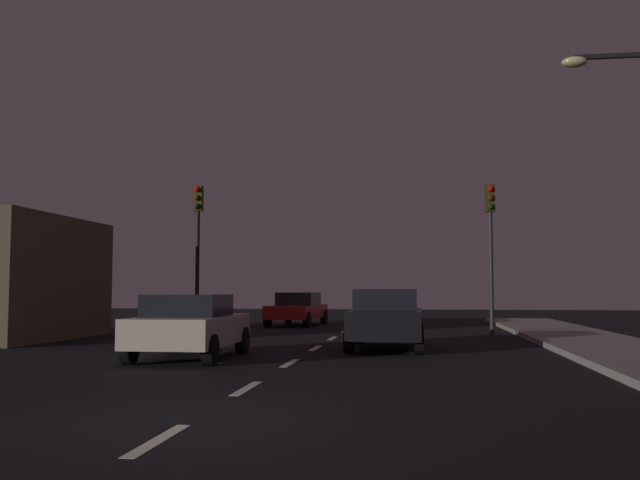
# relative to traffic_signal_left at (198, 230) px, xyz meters

# --- Properties ---
(ground_plane) EXTENTS (80.00, 80.00, 0.00)m
(ground_plane) POSITION_rel_traffic_signal_left_xyz_m (4.94, -8.52, -3.63)
(ground_plane) COLOR black
(lane_stripe_nearest) EXTENTS (0.16, 1.60, 0.01)m
(lane_stripe_nearest) POSITION_rel_traffic_signal_left_xyz_m (4.94, -16.72, -3.62)
(lane_stripe_nearest) COLOR silver
(lane_stripe_nearest) RESTS_ON ground_plane
(lane_stripe_second) EXTENTS (0.16, 1.60, 0.01)m
(lane_stripe_second) POSITION_rel_traffic_signal_left_xyz_m (4.94, -12.92, -3.62)
(lane_stripe_second) COLOR silver
(lane_stripe_second) RESTS_ON ground_plane
(lane_stripe_third) EXTENTS (0.16, 1.60, 0.01)m
(lane_stripe_third) POSITION_rel_traffic_signal_left_xyz_m (4.94, -9.12, -3.62)
(lane_stripe_third) COLOR silver
(lane_stripe_third) RESTS_ON ground_plane
(lane_stripe_fourth) EXTENTS (0.16, 1.60, 0.01)m
(lane_stripe_fourth) POSITION_rel_traffic_signal_left_xyz_m (4.94, -5.32, -3.62)
(lane_stripe_fourth) COLOR silver
(lane_stripe_fourth) RESTS_ON ground_plane
(lane_stripe_fifth) EXTENTS (0.16, 1.60, 0.01)m
(lane_stripe_fifth) POSITION_rel_traffic_signal_left_xyz_m (4.94, -1.52, -3.62)
(lane_stripe_fifth) COLOR silver
(lane_stripe_fifth) RESTS_ON ground_plane
(lane_stripe_sixth) EXTENTS (0.16, 1.60, 0.01)m
(lane_stripe_sixth) POSITION_rel_traffic_signal_left_xyz_m (4.94, 2.28, -3.62)
(lane_stripe_sixth) COLOR silver
(lane_stripe_sixth) RESTS_ON ground_plane
(traffic_signal_left) EXTENTS (0.32, 0.38, 5.20)m
(traffic_signal_left) POSITION_rel_traffic_signal_left_xyz_m (0.00, 0.00, 0.00)
(traffic_signal_left) COLOR black
(traffic_signal_left) RESTS_ON ground_plane
(traffic_signal_right) EXTENTS (0.32, 0.38, 5.02)m
(traffic_signal_right) POSITION_rel_traffic_signal_left_xyz_m (10.06, -0.00, -0.11)
(traffic_signal_right) COLOR #2D2D30
(traffic_signal_right) RESTS_ON ground_plane
(car_stopped_ahead) EXTENTS (1.92, 4.20, 1.55)m
(car_stopped_ahead) POSITION_rel_traffic_signal_left_xyz_m (6.81, -5.26, -2.84)
(car_stopped_ahead) COLOR black
(car_stopped_ahead) RESTS_ON ground_plane
(car_adjacent_lane) EXTENTS (1.97, 3.84, 1.43)m
(car_adjacent_lane) POSITION_rel_traffic_signal_left_xyz_m (2.56, -8.53, -2.89)
(car_adjacent_lane) COLOR beige
(car_adjacent_lane) RESTS_ON ground_plane
(car_oncoming_far) EXTENTS (2.19, 4.55, 1.42)m
(car_oncoming_far) POSITION_rel_traffic_signal_left_xyz_m (2.50, 6.32, -2.90)
(car_oncoming_far) COLOR #B21919
(car_oncoming_far) RESTS_ON ground_plane
(street_lamp_right) EXTENTS (1.97, 0.36, 6.81)m
(street_lamp_right) POSITION_rel_traffic_signal_left_xyz_m (12.42, -7.79, 0.51)
(street_lamp_right) COLOR black
(street_lamp_right) RESTS_ON ground_plane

